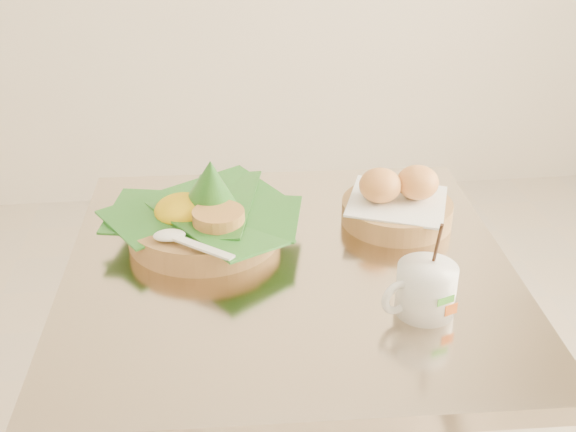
{
  "coord_description": "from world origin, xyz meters",
  "views": [
    {
      "loc": [
        0.03,
        -0.97,
        1.35
      ],
      "look_at": [
        0.15,
        0.03,
        0.82
      ],
      "focal_mm": 45.0,
      "sensor_mm": 36.0,
      "label": 1
    }
  ],
  "objects": [
    {
      "name": "cafe_table",
      "position": [
        0.15,
        -0.0,
        0.53
      ],
      "size": [
        0.73,
        0.73,
        0.75
      ],
      "rotation": [
        0.0,
        0.0,
        -0.04
      ],
      "color": "gray",
      "rests_on": "floor"
    },
    {
      "name": "rice_basket",
      "position": [
        0.02,
        0.09,
        0.79
      ],
      "size": [
        0.32,
        0.32,
        0.16
      ],
      "rotation": [
        0.0,
        0.0,
        -0.39
      ],
      "color": "tan",
      "rests_on": "cafe_table"
    },
    {
      "name": "bread_basket",
      "position": [
        0.35,
        0.12,
        0.79
      ],
      "size": [
        0.21,
        0.21,
        0.1
      ],
      "rotation": [
        0.0,
        0.0,
        0.43
      ],
      "color": "tan",
      "rests_on": "cafe_table"
    },
    {
      "name": "coffee_mug",
      "position": [
        0.32,
        -0.15,
        0.79
      ],
      "size": [
        0.11,
        0.09,
        0.15
      ],
      "rotation": [
        0.0,
        0.0,
        0.36
      ],
      "color": "white",
      "rests_on": "cafe_table"
    }
  ]
}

